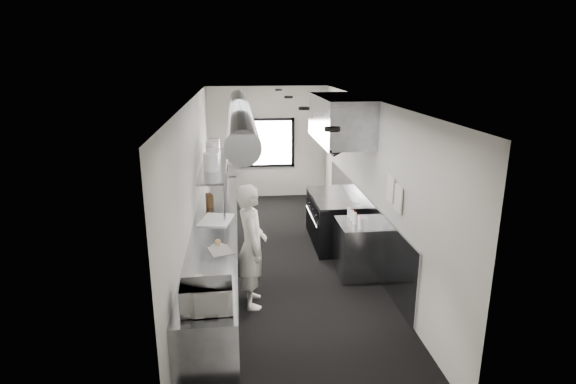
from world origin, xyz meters
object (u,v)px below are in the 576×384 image
object	(u,v)px
cutting_board	(216,220)
squeeze_bottle_d	(352,215)
knife_block	(210,200)
squeeze_bottle_a	(360,224)
bottle_station	(357,249)
prep_counter	(216,250)
plate_stack_a	(211,162)
plate_stack_b	(213,157)
line_cook	(252,246)
squeeze_bottle_b	(360,220)
deli_tub_a	(193,290)
plate_stack_c	(213,151)
range	(333,219)
exhaust_hood	(340,119)
deli_tub_b	(199,280)
far_work_table	(222,189)
squeeze_bottle_e	(349,212)
plate_stack_d	(214,147)
microwave	(206,297)
small_plate	(218,246)
squeeze_bottle_c	(355,218)

from	to	relation	value
cutting_board	squeeze_bottle_d	xyz separation A→B (m)	(2.21, -0.23, 0.08)
knife_block	squeeze_bottle_a	bearing A→B (deg)	-48.44
bottle_station	squeeze_bottle_d	xyz separation A→B (m)	(-0.08, 0.14, 0.54)
prep_counter	plate_stack_a	world-z (taller)	plate_stack_a
knife_block	plate_stack_b	distance (m)	0.79
line_cook	squeeze_bottle_b	world-z (taller)	line_cook
deli_tub_a	squeeze_bottle_d	world-z (taller)	squeeze_bottle_d
plate_stack_c	plate_stack_a	bearing A→B (deg)	-89.56
range	squeeze_bottle_d	size ratio (longest dim) A/B	9.27
range	squeeze_bottle_d	xyz separation A→B (m)	(0.03, -1.26, 0.52)
exhaust_hood	deli_tub_b	bearing A→B (deg)	-126.09
exhaust_hood	far_work_table	xyz separation A→B (m)	(-2.25, 2.50, -1.94)
plate_stack_a	deli_tub_a	bearing A→B (deg)	-91.48
range	squeeze_bottle_e	xyz separation A→B (m)	(0.02, -1.10, 0.52)
range	squeeze_bottle_e	bearing A→B (deg)	-88.79
knife_block	squeeze_bottle_b	size ratio (longest dim) A/B	1.39
deli_tub_b	plate_stack_c	distance (m)	3.82
far_work_table	deli_tub_a	size ratio (longest dim) A/B	8.46
range	line_cook	bearing A→B (deg)	-127.01
bottle_station	deli_tub_b	distance (m)	3.06
bottle_station	plate_stack_d	xyz separation A→B (m)	(-2.37, 2.43, 1.29)
range	deli_tub_a	xyz separation A→B (m)	(-2.34, -3.49, 0.48)
bottle_station	cutting_board	size ratio (longest dim) A/B	1.41
plate_stack_b	squeeze_bottle_e	size ratio (longest dim) A/B	1.78
prep_counter	deli_tub_a	bearing A→B (deg)	-93.84
plate_stack_d	squeeze_bottle_e	size ratio (longest dim) A/B	1.96
deli_tub_b	knife_block	xyz separation A→B (m)	(-0.03, 2.98, 0.07)
prep_counter	knife_block	bearing A→B (deg)	97.96
plate_stack_a	plate_stack_b	size ratio (longest dim) A/B	1.02
prep_counter	deli_tub_b	world-z (taller)	deli_tub_b
range	bottle_station	distance (m)	1.40
microwave	deli_tub_a	xyz separation A→B (m)	(-0.18, 0.36, -0.10)
range	plate_stack_c	size ratio (longest dim) A/B	4.34
bottle_station	knife_block	size ratio (longest dim) A/B	4.02
cutting_board	knife_block	distance (m)	0.80
far_work_table	bottle_station	bearing A→B (deg)	-59.47
deli_tub_a	small_plate	bearing A→B (deg)	80.32
cutting_board	plate_stack_c	distance (m)	1.76
squeeze_bottle_b	squeeze_bottle_e	bearing A→B (deg)	100.03
squeeze_bottle_a	plate_stack_d	bearing A→B (deg)	130.73
squeeze_bottle_e	knife_block	bearing A→B (deg)	160.19
bottle_station	squeeze_bottle_a	world-z (taller)	squeeze_bottle_a
small_plate	plate_stack_c	bearing A→B (deg)	93.37
cutting_board	squeeze_bottle_a	xyz separation A→B (m)	(2.25, -0.63, 0.08)
squeeze_bottle_c	squeeze_bottle_b	bearing A→B (deg)	-44.58
bottle_station	deli_tub_b	world-z (taller)	deli_tub_b
exhaust_hood	plate_stack_c	world-z (taller)	exhaust_hood
line_cook	squeeze_bottle_d	distance (m)	1.90
microwave	plate_stack_b	bearing A→B (deg)	88.71
knife_block	plate_stack_c	distance (m)	1.06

